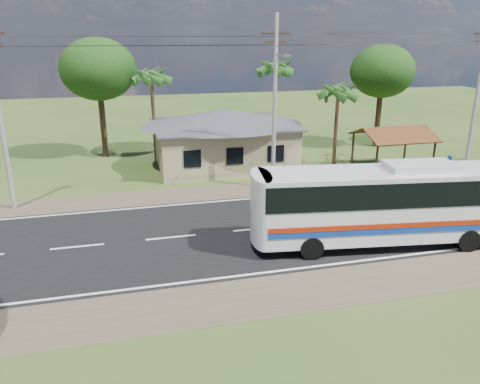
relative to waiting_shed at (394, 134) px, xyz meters
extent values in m
plane|color=#2D4719|center=(-13.00, -8.50, -2.73)|extent=(120.00, 120.00, 0.00)
cube|color=black|center=(-13.00, -8.50, -2.72)|extent=(120.00, 10.00, 0.02)
cube|color=brown|center=(-13.00, -2.00, -2.72)|extent=(120.00, 3.00, 0.01)
cube|color=brown|center=(-13.00, -15.00, -2.72)|extent=(120.00, 3.00, 0.01)
cube|color=silver|center=(-13.00, -3.80, -2.70)|extent=(120.00, 0.15, 0.01)
cube|color=silver|center=(-13.00, -13.20, -2.70)|extent=(120.00, 0.15, 0.01)
cube|color=silver|center=(-13.00, -8.50, -2.70)|extent=(120.00, 0.15, 0.01)
cube|color=tan|center=(-12.00, 4.50, -1.13)|extent=(10.00, 8.00, 3.20)
cube|color=#4C4F54|center=(-12.00, 4.50, 0.52)|extent=(10.60, 8.60, 0.10)
pyramid|color=#4C4F54|center=(-12.00, 4.50, 1.67)|extent=(12.40, 10.00, 1.20)
cube|color=black|center=(-15.00, 0.48, -1.03)|extent=(1.20, 0.08, 1.20)
cube|color=black|center=(-12.00, 0.48, -1.03)|extent=(1.20, 0.08, 1.20)
cube|color=black|center=(-9.00, 0.48, -1.03)|extent=(1.20, 0.08, 1.20)
cylinder|color=#392514|center=(-2.30, -1.80, -1.43)|extent=(0.16, 0.16, 2.60)
cylinder|color=#392514|center=(-2.30, 1.80, -1.43)|extent=(0.16, 0.16, 2.60)
cylinder|color=#392514|center=(2.30, -1.80, -1.43)|extent=(0.16, 0.16, 2.60)
cylinder|color=#392514|center=(2.30, 1.80, -1.43)|extent=(0.16, 0.16, 2.60)
cube|color=brown|center=(0.00, -1.10, 0.17)|extent=(5.20, 2.28, 0.90)
cube|color=brown|center=(0.00, 1.10, 0.17)|extent=(5.20, 2.28, 0.90)
cube|color=#392514|center=(0.00, 0.00, 0.52)|extent=(5.20, 0.12, 0.12)
cube|color=#9E9E99|center=(-1.00, -2.90, -2.28)|extent=(7.00, 0.30, 0.90)
cylinder|color=#9E9E99|center=(-26.00, -2.00, 2.77)|extent=(0.26, 0.26, 11.00)
cylinder|color=#9E9E99|center=(-10.00, -2.00, 2.77)|extent=(0.26, 0.26, 11.00)
cube|color=#392514|center=(-10.00, -2.00, 7.07)|extent=(1.80, 0.12, 0.12)
cube|color=#392514|center=(-10.00, -2.00, 6.57)|extent=(1.40, 0.10, 0.10)
cylinder|color=#9E9E99|center=(5.00, -2.00, 2.77)|extent=(0.26, 0.26, 11.00)
cylinder|color=gray|center=(-10.00, -3.00, 5.87)|extent=(0.08, 2.00, 0.08)
cube|color=gray|center=(-10.00, -4.00, 5.87)|extent=(0.50, 0.18, 0.12)
cylinder|color=black|center=(-18.00, -2.00, 6.87)|extent=(16.00, 0.02, 0.02)
cylinder|color=black|center=(-2.50, -2.00, 6.87)|extent=(15.00, 0.02, 0.02)
cylinder|color=#47301E|center=(-3.50, 2.50, 0.27)|extent=(0.28, 0.28, 6.00)
cylinder|color=#47301E|center=(-7.00, 7.00, 1.02)|extent=(0.28, 0.28, 7.50)
cylinder|color=#47301E|center=(-17.00, 7.50, 0.77)|extent=(0.28, 0.28, 7.00)
cylinder|color=#47301E|center=(-21.00, 9.50, 0.25)|extent=(0.50, 0.50, 5.95)
ellipsoid|color=#10330E|center=(-21.00, 9.50, 4.42)|extent=(6.00, 6.00, 4.92)
cylinder|color=#47301E|center=(3.00, 7.50, 0.07)|extent=(0.50, 0.50, 5.60)
ellipsoid|color=#10330E|center=(3.00, 7.50, 3.99)|extent=(5.60, 5.60, 4.59)
cube|color=silver|center=(-7.07, -11.76, -0.62)|extent=(13.21, 4.42, 3.24)
cube|color=black|center=(-7.07, -11.76, 0.19)|extent=(13.27, 4.49, 1.19)
cube|color=black|center=(-13.49, -10.90, -0.19)|extent=(0.46, 2.48, 1.94)
cube|color=#982109|center=(-7.25, -13.12, -1.22)|extent=(12.64, 1.75, 0.24)
cube|color=navy|center=(-7.25, -13.12, -1.49)|extent=(12.64, 1.75, 0.24)
cube|color=silver|center=(-6.00, -11.91, 1.16)|extent=(3.44, 2.15, 0.32)
cylinder|color=black|center=(-11.52, -12.42, -2.19)|extent=(1.12, 0.52, 1.08)
cylinder|color=black|center=(-11.19, -9.95, -2.19)|extent=(1.12, 0.52, 1.08)
cylinder|color=black|center=(-4.03, -13.43, -2.19)|extent=(1.12, 0.52, 1.08)
cylinder|color=black|center=(-3.69, -10.97, -2.19)|extent=(1.12, 0.52, 1.08)
cylinder|color=black|center=(-2.41, -11.14, -2.19)|extent=(1.12, 0.52, 1.08)
imported|color=black|center=(-9.97, -2.18, -2.22)|extent=(2.02, 0.99, 1.02)
imported|color=navy|center=(2.48, -3.26, -1.81)|extent=(0.75, 0.57, 1.84)
camera|label=1|loc=(-19.38, -30.34, 7.00)|focal=35.00mm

